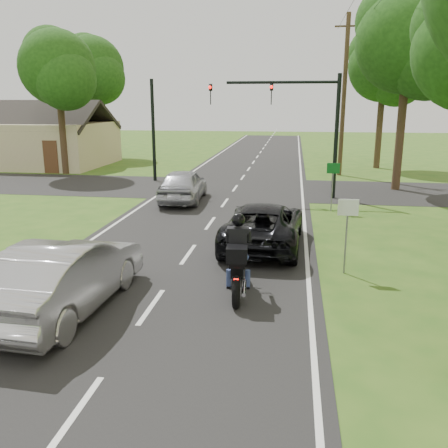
{
  "coord_description": "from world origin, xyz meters",
  "views": [
    {
      "loc": [
        3.19,
        -9.93,
        4.66
      ],
      "look_at": [
        1.29,
        3.0,
        1.3
      ],
      "focal_mm": 38.0,
      "sensor_mm": 36.0,
      "label": 1
    }
  ],
  "objects_px": {
    "dark_suv": "(264,224)",
    "traffic_signal": "(298,113)",
    "silver_suv": "(183,185)",
    "utility_pole_far": "(344,96)",
    "sign_green": "(333,175)",
    "silver_sedan": "(66,276)",
    "sign_white": "(348,218)",
    "motorcycle_rider": "(238,263)"
  },
  "relations": [
    {
      "from": "motorcycle_rider",
      "to": "sign_white",
      "type": "xyz_separation_m",
      "value": [
        2.78,
        1.93,
        0.78
      ]
    },
    {
      "from": "dark_suv",
      "to": "silver_suv",
      "type": "bearing_deg",
      "value": -54.98
    },
    {
      "from": "dark_suv",
      "to": "utility_pole_far",
      "type": "bearing_deg",
      "value": -100.72
    },
    {
      "from": "silver_sedan",
      "to": "traffic_signal",
      "type": "distance_m",
      "value": 15.69
    },
    {
      "from": "silver_suv",
      "to": "sign_green",
      "type": "bearing_deg",
      "value": 168.3
    },
    {
      "from": "utility_pole_far",
      "to": "sign_green",
      "type": "bearing_deg",
      "value": -96.73
    },
    {
      "from": "traffic_signal",
      "to": "sign_green",
      "type": "relative_size",
      "value": 3.0
    },
    {
      "from": "dark_suv",
      "to": "silver_suv",
      "type": "relative_size",
      "value": 1.13
    },
    {
      "from": "silver_sedan",
      "to": "utility_pole_far",
      "type": "xyz_separation_m",
      "value": [
        8.05,
        22.44,
        4.24
      ]
    },
    {
      "from": "silver_suv",
      "to": "traffic_signal",
      "type": "distance_m",
      "value": 6.61
    },
    {
      "from": "dark_suv",
      "to": "silver_sedan",
      "type": "relative_size",
      "value": 1.03
    },
    {
      "from": "silver_sedan",
      "to": "silver_suv",
      "type": "distance_m",
      "value": 12.53
    },
    {
      "from": "silver_sedan",
      "to": "sign_white",
      "type": "distance_m",
      "value": 7.42
    },
    {
      "from": "dark_suv",
      "to": "sign_white",
      "type": "bearing_deg",
      "value": 138.54
    },
    {
      "from": "silver_sedan",
      "to": "sign_white",
      "type": "xyz_separation_m",
      "value": [
        6.55,
        3.42,
        0.75
      ]
    },
    {
      "from": "utility_pole_far",
      "to": "dark_suv",
      "type": "bearing_deg",
      "value": -103.18
    },
    {
      "from": "silver_sedan",
      "to": "traffic_signal",
      "type": "relative_size",
      "value": 0.79
    },
    {
      "from": "dark_suv",
      "to": "silver_suv",
      "type": "xyz_separation_m",
      "value": [
        -4.33,
        6.78,
        0.07
      ]
    },
    {
      "from": "silver_sedan",
      "to": "silver_suv",
      "type": "height_order",
      "value": "silver_sedan"
    },
    {
      "from": "sign_white",
      "to": "sign_green",
      "type": "relative_size",
      "value": 1.0
    },
    {
      "from": "utility_pole_far",
      "to": "sign_white",
      "type": "relative_size",
      "value": 4.71
    },
    {
      "from": "motorcycle_rider",
      "to": "dark_suv",
      "type": "xyz_separation_m",
      "value": [
        0.37,
        4.25,
        -0.08
      ]
    },
    {
      "from": "silver_sedan",
      "to": "sign_green",
      "type": "relative_size",
      "value": 2.39
    },
    {
      "from": "silver_sedan",
      "to": "utility_pole_far",
      "type": "relative_size",
      "value": 0.51
    },
    {
      "from": "traffic_signal",
      "to": "dark_suv",
      "type": "bearing_deg",
      "value": -96.88
    },
    {
      "from": "motorcycle_rider",
      "to": "dark_suv",
      "type": "bearing_deg",
      "value": 80.72
    },
    {
      "from": "silver_sedan",
      "to": "utility_pole_far",
      "type": "distance_m",
      "value": 24.21
    },
    {
      "from": "silver_suv",
      "to": "traffic_signal",
      "type": "xyz_separation_m",
      "value": [
        5.38,
        1.91,
        3.33
      ]
    },
    {
      "from": "dark_suv",
      "to": "traffic_signal",
      "type": "relative_size",
      "value": 0.82
    },
    {
      "from": "silver_sedan",
      "to": "sign_white",
      "type": "relative_size",
      "value": 2.39
    },
    {
      "from": "silver_suv",
      "to": "sign_green",
      "type": "xyz_separation_m",
      "value": [
        6.94,
        -1.11,
        0.79
      ]
    },
    {
      "from": "dark_suv",
      "to": "silver_suv",
      "type": "height_order",
      "value": "silver_suv"
    },
    {
      "from": "utility_pole_far",
      "to": "sign_green",
      "type": "relative_size",
      "value": 4.71
    },
    {
      "from": "motorcycle_rider",
      "to": "silver_suv",
      "type": "relative_size",
      "value": 0.52
    },
    {
      "from": "dark_suv",
      "to": "traffic_signal",
      "type": "height_order",
      "value": "traffic_signal"
    },
    {
      "from": "dark_suv",
      "to": "utility_pole_far",
      "type": "distance_m",
      "value": 17.69
    },
    {
      "from": "silver_suv",
      "to": "utility_pole_far",
      "type": "relative_size",
      "value": 0.47
    },
    {
      "from": "motorcycle_rider",
      "to": "traffic_signal",
      "type": "xyz_separation_m",
      "value": [
        1.42,
        12.94,
        3.32
      ]
    },
    {
      "from": "motorcycle_rider",
      "to": "dark_suv",
      "type": "relative_size",
      "value": 0.46
    },
    {
      "from": "motorcycle_rider",
      "to": "sign_white",
      "type": "relative_size",
      "value": 1.14
    },
    {
      "from": "traffic_signal",
      "to": "sign_white",
      "type": "height_order",
      "value": "traffic_signal"
    },
    {
      "from": "silver_suv",
      "to": "sign_green",
      "type": "distance_m",
      "value": 7.08
    }
  ]
}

